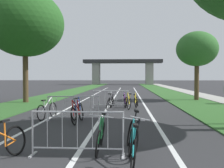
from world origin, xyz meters
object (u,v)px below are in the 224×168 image
at_px(bicycle_purple_8, 125,101).
at_px(bicycle_black_11, 110,103).
at_px(crowd_barrier_second, 73,109).
at_px(bicycle_black_1, 133,136).
at_px(crowd_barrier_third, 111,99).
at_px(bicycle_white_7, 47,110).
at_px(bicycle_teal_9, 132,147).
at_px(bicycle_silver_2, 111,101).
at_px(bicycle_yellow_10, 128,102).
at_px(bicycle_yellow_0, 136,101).
at_px(bicycle_green_3, 101,136).
at_px(crowd_barrier_nearest, 77,134).
at_px(tree_left_pine_near, 25,24).
at_px(bicycle_red_6, 77,113).
at_px(tree_right_pine_far, 197,49).
at_px(bicycle_blue_5, 77,110).

xyz_separation_m(bicycle_purple_8, bicycle_black_11, (-0.88, -1.03, 0.02)).
xyz_separation_m(crowd_barrier_second, bicycle_black_1, (2.39, -4.14, -0.13)).
height_order(crowd_barrier_third, bicycle_white_7, crowd_barrier_third).
bearing_deg(crowd_barrier_third, bicycle_black_11, -90.24).
bearing_deg(crowd_barrier_third, bicycle_teal_9, -83.49).
bearing_deg(bicycle_silver_2, bicycle_black_1, -76.93).
bearing_deg(bicycle_yellow_10, crowd_barrier_third, 146.89).
xyz_separation_m(bicycle_yellow_0, bicycle_green_3, (-1.20, -9.04, 0.02)).
bearing_deg(bicycle_teal_9, crowd_barrier_nearest, 157.17).
distance_m(crowd_barrier_third, bicycle_white_7, 4.82).
relative_size(bicycle_purple_8, bicycle_yellow_10, 1.04).
xyz_separation_m(crowd_barrier_second, bicycle_silver_2, (1.27, 5.04, -0.16)).
xyz_separation_m(tree_left_pine_near, bicycle_green_3, (6.61, -11.14, -5.26)).
relative_size(bicycle_silver_2, bicycle_purple_8, 1.01).
xyz_separation_m(bicycle_black_1, bicycle_red_6, (-2.13, 3.76, 0.00)).
bearing_deg(bicycle_silver_2, bicycle_red_6, -94.50).
bearing_deg(tree_right_pine_far, bicycle_silver_2, -144.32).
bearing_deg(bicycle_yellow_0, bicycle_black_1, -85.00).
xyz_separation_m(bicycle_silver_2, bicycle_red_6, (-1.02, -5.43, 0.03)).
relative_size(tree_right_pine_far, bicycle_purple_8, 3.23).
bearing_deg(bicycle_black_1, bicycle_yellow_0, -97.10).
xyz_separation_m(crowd_barrier_nearest, crowd_barrier_second, (-1.10, 4.54, 0.00)).
distance_m(bicycle_blue_5, bicycle_purple_8, 4.90).
height_order(crowd_barrier_second, bicycle_black_11, crowd_barrier_second).
distance_m(bicycle_silver_2, bicycle_white_7, 5.26).
height_order(tree_left_pine_near, tree_right_pine_far, tree_left_pine_near).
xyz_separation_m(tree_left_pine_near, bicycle_red_6, (5.27, -7.42, -5.25)).
bearing_deg(bicycle_black_11, bicycle_green_3, -80.03).
bearing_deg(bicycle_silver_2, bicycle_green_3, -81.81).
relative_size(bicycle_green_3, bicycle_purple_8, 0.97).
height_order(crowd_barrier_second, bicycle_yellow_10, crowd_barrier_second).
distance_m(bicycle_blue_5, bicycle_teal_9, 6.04).
xyz_separation_m(bicycle_green_3, bicycle_red_6, (-1.35, 3.72, 0.01)).
relative_size(bicycle_yellow_0, bicycle_blue_5, 0.99).
distance_m(crowd_barrier_second, bicycle_yellow_0, 5.67).
height_order(bicycle_white_7, bicycle_teal_9, bicycle_white_7).
bearing_deg(tree_right_pine_far, bicycle_black_11, -138.54).
height_order(bicycle_white_7, bicycle_purple_8, bicycle_white_7).
relative_size(tree_left_pine_near, bicycle_green_3, 4.88).
relative_size(tree_left_pine_near, crowd_barrier_second, 3.63).
height_order(crowd_barrier_nearest, bicycle_silver_2, crowd_barrier_nearest).
relative_size(tree_right_pine_far, bicycle_black_11, 3.13).
xyz_separation_m(tree_right_pine_far, bicycle_blue_5, (-7.68, -9.12, -3.66)).
distance_m(bicycle_yellow_10, bicycle_black_11, 1.03).
relative_size(bicycle_yellow_0, bicycle_yellow_10, 0.99).
bearing_deg(bicycle_teal_9, bicycle_yellow_0, 85.56).
bearing_deg(crowd_barrier_third, bicycle_yellow_0, 14.51).
bearing_deg(bicycle_purple_8, bicycle_yellow_0, -3.02).
bearing_deg(bicycle_black_11, bicycle_purple_8, 57.18).
bearing_deg(bicycle_yellow_10, crowd_barrier_nearest, -109.77).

